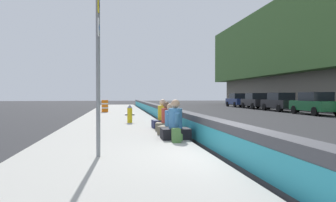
# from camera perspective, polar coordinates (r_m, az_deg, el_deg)

# --- Properties ---
(ground_plane) EXTENTS (160.00, 160.00, 0.00)m
(ground_plane) POSITION_cam_1_polar(r_m,az_deg,el_deg) (7.55, 11.41, -10.34)
(ground_plane) COLOR #2B2B2D
(ground_plane) RESTS_ON ground
(sidewalk_strip) EXTENTS (80.00, 4.40, 0.14)m
(sidewalk_strip) POSITION_cam_1_polar(r_m,az_deg,el_deg) (7.09, -9.50, -10.49)
(sidewalk_strip) COLOR #A8A59E
(sidewalk_strip) RESTS_ON ground_plane
(jersey_barrier) EXTENTS (76.00, 0.45, 0.85)m
(jersey_barrier) POSITION_cam_1_polar(r_m,az_deg,el_deg) (7.48, 11.39, -7.15)
(jersey_barrier) COLOR #47474C
(jersey_barrier) RESTS_ON ground_plane
(route_sign_post) EXTENTS (0.44, 0.09, 3.60)m
(route_sign_post) POSITION_cam_1_polar(r_m,az_deg,el_deg) (7.34, -12.06, 6.69)
(route_sign_post) COLOR gray
(route_sign_post) RESTS_ON sidewalk_strip
(fire_hydrant) EXTENTS (0.26, 0.46, 0.88)m
(fire_hydrant) POSITION_cam_1_polar(r_m,az_deg,el_deg) (16.03, -6.67, -2.18)
(fire_hydrant) COLOR gold
(fire_hydrant) RESTS_ON sidewalk_strip
(seated_person_foreground) EXTENTS (0.77, 0.87, 1.21)m
(seated_person_foreground) POSITION_cam_1_polar(r_m,az_deg,el_deg) (10.09, 1.30, -4.46)
(seated_person_foreground) COLOR black
(seated_person_foreground) RESTS_ON sidewalk_strip
(seated_person_middle) EXTENTS (0.86, 0.93, 1.06)m
(seated_person_middle) POSITION_cam_1_polar(r_m,az_deg,el_deg) (11.27, 0.37, -4.13)
(seated_person_middle) COLOR #706651
(seated_person_middle) RESTS_ON sidewalk_strip
(seated_person_rear) EXTENTS (0.82, 0.91, 1.10)m
(seated_person_rear) POSITION_cam_1_polar(r_m,az_deg,el_deg) (12.45, -0.29, -3.58)
(seated_person_rear) COLOR #706651
(seated_person_rear) RESTS_ON sidewalk_strip
(seated_person_far) EXTENTS (0.76, 0.88, 1.18)m
(seated_person_far) POSITION_cam_1_polar(r_m,az_deg,el_deg) (13.47, -0.92, -3.12)
(seated_person_far) COLOR #23284C
(seated_person_far) RESTS_ON sidewalk_strip
(backpack) EXTENTS (0.32, 0.28, 0.40)m
(backpack) POSITION_cam_1_polar(r_m,az_deg,el_deg) (9.37, 1.49, -6.02)
(backpack) COLOR #4C7A3D
(backpack) RESTS_ON sidewalk_strip
(construction_barrel) EXTENTS (0.54, 0.54, 0.95)m
(construction_barrel) POSITION_cam_1_polar(r_m,az_deg,el_deg) (26.44, -10.93, -0.86)
(construction_barrel) COLOR orange
(construction_barrel) RESTS_ON sidewalk_strip
(parked_car_fourth) EXTENTS (4.55, 2.05, 1.71)m
(parked_car_fourth) POSITION_cam_1_polar(r_m,az_deg,el_deg) (26.94, 24.22, -0.38)
(parked_car_fourth) COLOR #145128
(parked_car_fourth) RESTS_ON ground_plane
(parked_car_midline) EXTENTS (4.50, 1.96, 1.71)m
(parked_car_midline) POSITION_cam_1_polar(r_m,az_deg,el_deg) (31.81, 18.98, -0.14)
(parked_car_midline) COLOR black
(parked_car_midline) RESTS_ON ground_plane
(parked_car_far) EXTENTS (4.56, 2.08, 1.71)m
(parked_car_far) POSITION_cam_1_polar(r_m,az_deg,el_deg) (36.83, 15.00, 0.03)
(parked_car_far) COLOR black
(parked_car_far) RESTS_ON ground_plane
(parked_car_farther) EXTENTS (4.54, 2.04, 1.71)m
(parked_car_farther) POSITION_cam_1_polar(r_m,az_deg,el_deg) (42.03, 12.07, 0.16)
(parked_car_farther) COLOR navy
(parked_car_farther) RESTS_ON ground_plane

